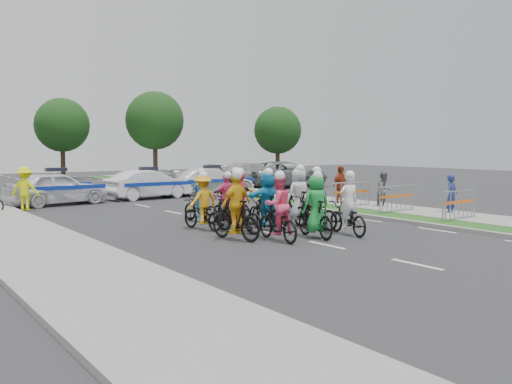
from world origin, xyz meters
TOP-DOWN VIEW (x-y plane):
  - ground at (0.00, 0.00)m, footprint 90.00×90.00m
  - curb_right at (5.10, 5.00)m, footprint 0.20×60.00m
  - grass_strip at (5.80, 5.00)m, footprint 1.20×60.00m
  - sidewalk_right at (7.60, 5.00)m, footprint 2.40×60.00m
  - sidewalk_left at (-6.50, 5.00)m, footprint 3.00×60.00m
  - rider_0 at (1.72, 0.99)m, footprint 0.99×1.97m
  - rider_1 at (0.54, 1.07)m, footprint 0.88×1.90m
  - rider_2 at (-0.64, 1.30)m, footprint 0.87×1.98m
  - rider_3 at (-1.53, 2.07)m, footprint 1.06×1.97m
  - rider_4 at (1.70, 2.45)m, footprint 1.15×2.00m
  - rider_5 at (0.24, 3.02)m, footprint 1.60×1.90m
  - rider_6 at (-0.72, 3.19)m, footprint 1.06×2.04m
  - rider_7 at (1.82, 3.41)m, footprint 0.87×1.94m
  - rider_8 at (0.85, 4.05)m, footprint 0.76×1.75m
  - rider_9 at (-0.29, 4.54)m, footprint 0.91×1.73m
  - rider_10 at (-1.32, 4.32)m, footprint 1.11×1.89m
  - rider_11 at (0.44, 5.22)m, footprint 1.55×1.85m
  - rider_12 at (-0.51, 5.89)m, footprint 0.91×1.91m
  - police_car_0 at (-2.97, 14.48)m, footprint 4.62×2.44m
  - police_car_1 at (1.64, 14.94)m, footprint 4.47×2.07m
  - police_car_2 at (5.63, 15.56)m, footprint 5.12×2.70m
  - civilian_sedan at (9.68, 17.52)m, footprint 5.44×2.21m
  - civilian_suv at (11.86, 17.12)m, footprint 5.86×2.71m
  - spectator_0 at (8.12, 2.05)m, footprint 0.63×0.48m
  - spectator_1 at (7.72, 5.03)m, footprint 0.78×0.62m
  - spectator_2 at (7.11, 7.02)m, footprint 1.10×0.65m
  - marshal_hiviz at (-4.62, 13.04)m, footprint 1.31×1.24m
  - barrier_0 at (6.70, 0.70)m, footprint 2.03×0.63m
  - barrier_1 at (6.70, 3.48)m, footprint 2.01×0.55m
  - barrier_2 at (6.70, 5.93)m, footprint 2.04×0.69m
  - cone_0 at (3.76, 7.73)m, footprint 0.40×0.40m
  - cone_1 at (6.00, 12.27)m, footprint 0.40×0.40m
  - tree_1 at (9.00, 30.00)m, footprint 4.55×4.55m
  - tree_2 at (18.00, 26.00)m, footprint 3.85×3.85m
  - tree_4 at (3.00, 34.00)m, footprint 4.20×4.20m

SIDE VIEW (x-z plane):
  - ground at x=0.00m, z-range 0.00..0.00m
  - grass_strip at x=5.80m, z-range 0.00..0.11m
  - curb_right at x=5.10m, z-range 0.00..0.12m
  - sidewalk_right at x=7.60m, z-range 0.00..0.13m
  - sidewalk_left at x=-6.50m, z-range 0.00..0.13m
  - cone_0 at x=3.76m, z-range -0.01..0.69m
  - cone_1 at x=6.00m, z-range -0.01..0.69m
  - barrier_0 at x=6.70m, z-range 0.00..1.12m
  - barrier_1 at x=6.70m, z-range 0.00..1.12m
  - barrier_2 at x=6.70m, z-range 0.00..1.12m
  - rider_12 at x=-0.51m, z-range -0.32..1.55m
  - rider_0 at x=1.72m, z-range -0.33..1.59m
  - rider_6 at x=-0.72m, z-range -0.34..1.64m
  - rider_8 at x=0.85m, z-range -0.22..1.54m
  - rider_9 at x=-0.29m, z-range -0.21..1.61m
  - police_car_2 at x=5.63m, z-range 0.00..1.42m
  - police_car_1 at x=1.64m, z-range 0.00..1.42m
  - rider_10 at x=-1.32m, z-range -0.21..1.64m
  - rider_2 at x=-0.64m, z-range -0.26..1.71m
  - police_car_0 at x=-2.97m, z-range 0.00..1.50m
  - rider_1 at x=0.54m, z-range -0.22..1.72m
  - rider_3 at x=-1.53m, z-range -0.24..1.76m
  - rider_4 at x=1.70m, z-range -0.23..1.76m
  - spectator_1 at x=7.72m, z-range 0.00..1.55m
  - spectator_0 at x=8.12m, z-range 0.00..1.56m
  - rider_7 at x=1.82m, z-range -0.23..1.79m
  - civilian_sedan at x=9.68m, z-range 0.00..1.58m
  - rider_11 at x=0.44m, z-range -0.15..1.75m
  - civilian_suv at x=11.86m, z-range 0.00..1.63m
  - rider_5 at x=0.24m, z-range -0.16..1.80m
  - spectator_2 at x=7.11m, z-range 0.00..1.76m
  - marshal_hiviz at x=-4.62m, z-range 0.00..1.78m
  - tree_2 at x=18.00m, z-range 0.95..6.72m
  - tree_4 at x=3.00m, z-range 1.04..7.34m
  - tree_1 at x=9.00m, z-range 1.12..7.95m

